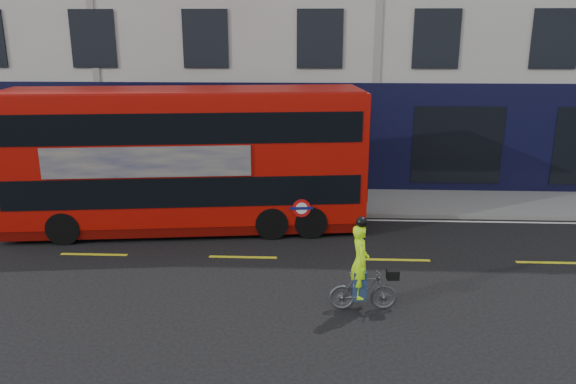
{
  "coord_description": "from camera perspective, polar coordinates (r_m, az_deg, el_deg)",
  "views": [
    {
      "loc": [
        -2.17,
        -12.2,
        5.72
      ],
      "look_at": [
        -2.83,
        1.98,
        1.67
      ],
      "focal_mm": 35.0,
      "sensor_mm": 36.0,
      "label": 1
    }
  ],
  "objects": [
    {
      "name": "road_edge_line",
      "position": [
        17.97,
        9.47,
        -2.85
      ],
      "size": [
        58.0,
        0.1,
        0.01
      ],
      "primitive_type": "cube",
      "color": "silver",
      "rests_on": "ground"
    },
    {
      "name": "kerb",
      "position": [
        18.23,
        9.37,
        -2.37
      ],
      "size": [
        60.0,
        0.12,
        0.13
      ],
      "primitive_type": "cube",
      "color": "slate",
      "rests_on": "ground"
    },
    {
      "name": "lane_dashes",
      "position": [
        15.0,
        10.85,
        -6.78
      ],
      "size": [
        58.0,
        0.12,
        0.01
      ],
      "primitive_type": null,
      "color": "#D0CB18",
      "rests_on": "ground"
    },
    {
      "name": "ground",
      "position": [
        13.64,
        11.72,
        -9.22
      ],
      "size": [
        120.0,
        120.0,
        0.0
      ],
      "primitive_type": "plane",
      "color": "black",
      "rests_on": "ground"
    },
    {
      "name": "bus",
      "position": [
        16.71,
        -10.14,
        3.3
      ],
      "size": [
        10.56,
        3.57,
        4.18
      ],
      "rotation": [
        0.0,
        0.0,
        0.12
      ],
      "color": "#A90D06",
      "rests_on": "ground"
    },
    {
      "name": "pavement",
      "position": [
        19.65,
        8.89,
        -1.01
      ],
      "size": [
        60.0,
        3.0,
        0.12
      ],
      "primitive_type": "cube",
      "color": "gray",
      "rests_on": "ground"
    },
    {
      "name": "cyclist",
      "position": [
        12.07,
        7.54,
        -8.71
      ],
      "size": [
        1.48,
        0.6,
        2.1
      ],
      "rotation": [
        0.0,
        0.0,
        0.06
      ],
      "color": "#4C4E51",
      "rests_on": "ground"
    }
  ]
}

